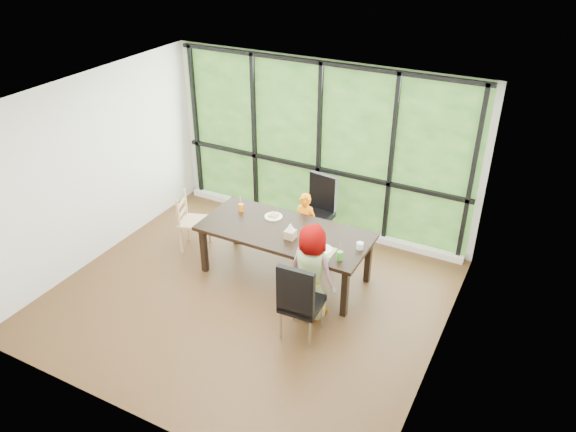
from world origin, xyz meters
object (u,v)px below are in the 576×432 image
at_px(child_older, 312,272).
at_px(orange_cup, 241,208).
at_px(white_mug, 360,246).
at_px(chair_end_beech, 194,222).
at_px(green_cup, 340,256).
at_px(dining_table, 285,253).
at_px(plate_far, 273,217).
at_px(child_toddler, 305,225).
at_px(chair_interior_leather, 302,298).
at_px(plate_near, 322,249).
at_px(chair_window_leather, 316,211).
at_px(tissue_box, 290,234).

relative_size(child_older, orange_cup, 11.38).
bearing_deg(white_mug, chair_end_beech, -179.76).
bearing_deg(green_cup, dining_table, 161.58).
bearing_deg(plate_far, child_toddler, 50.62).
relative_size(chair_interior_leather, chair_end_beech, 1.20).
xyz_separation_m(chair_interior_leather, plate_far, (-1.06, 1.23, 0.22)).
distance_m(child_toddler, plate_near, 1.09).
xyz_separation_m(chair_interior_leather, orange_cup, (-1.56, 1.17, 0.27)).
bearing_deg(plate_far, green_cup, -24.03).
height_order(plate_near, orange_cup, orange_cup).
bearing_deg(child_toddler, chair_end_beech, -157.24).
bearing_deg(dining_table, chair_interior_leather, -52.81).
relative_size(chair_window_leather, plate_near, 4.02).
bearing_deg(plate_far, chair_interior_leather, -49.27).
distance_m(dining_table, chair_interior_leather, 1.25).
bearing_deg(plate_near, child_toddler, 127.72).
xyz_separation_m(chair_end_beech, child_older, (2.25, -0.61, 0.20)).
relative_size(chair_interior_leather, plate_near, 4.02).
xyz_separation_m(plate_far, tissue_box, (0.47, -0.39, 0.05)).
relative_size(chair_end_beech, tissue_box, 6.60).
bearing_deg(dining_table, green_cup, -18.42).
distance_m(plate_far, green_cup, 1.37).
bearing_deg(child_older, white_mug, -111.84).
relative_size(chair_interior_leather, child_older, 0.83).
bearing_deg(chair_interior_leather, child_older, -85.29).
relative_size(plate_far, white_mug, 2.83).
bearing_deg(tissue_box, child_older, -39.38).
xyz_separation_m(chair_end_beech, orange_cup, (0.75, 0.15, 0.36)).
distance_m(child_older, white_mug, 0.74).
relative_size(chair_end_beech, plate_far, 3.52).
xyz_separation_m(dining_table, child_toddler, (0.00, 0.63, 0.13)).
xyz_separation_m(dining_table, orange_cup, (-0.81, 0.18, 0.43)).
height_order(child_toddler, white_mug, child_toddler).
height_order(plate_near, tissue_box, tissue_box).
height_order(chair_interior_leather, tissue_box, chair_interior_leather).
height_order(child_older, plate_near, child_older).
bearing_deg(orange_cup, green_cup, -15.81).
bearing_deg(dining_table, plate_far, 141.85).
distance_m(chair_interior_leather, green_cup, 0.75).
distance_m(child_toddler, orange_cup, 0.97).
height_order(child_toddler, tissue_box, child_toddler).
height_order(chair_window_leather, chair_end_beech, chair_window_leather).
relative_size(chair_end_beech, child_older, 0.69).
relative_size(chair_window_leather, child_older, 0.83).
distance_m(chair_end_beech, tissue_box, 1.76).
height_order(chair_window_leather, child_older, child_older).
xyz_separation_m(chair_interior_leather, child_older, (-0.05, 0.40, 0.11)).
xyz_separation_m(chair_window_leather, plate_far, (-0.30, -0.78, 0.22)).
xyz_separation_m(orange_cup, tissue_box, (0.97, -0.33, 0.00)).
bearing_deg(child_older, orange_cup, -17.69).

